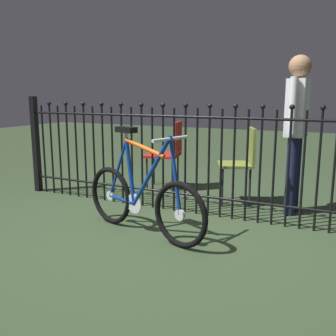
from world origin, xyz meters
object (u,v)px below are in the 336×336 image
object	(u,v)px
chair_olive	(243,158)
chair_red	(169,149)
person_visitor	(296,122)
bicycle	(142,198)

from	to	relation	value
chair_olive	chair_red	distance (m)	1.06
chair_red	person_visitor	xyz separation A→B (m)	(1.59, -0.37, 0.43)
bicycle	person_visitor	world-z (taller)	person_visitor
bicycle	chair_red	xyz separation A→B (m)	(-0.51, 1.59, 0.19)
bicycle	chair_red	bearing A→B (deg)	107.73
chair_red	chair_olive	bearing A→B (deg)	-14.25
bicycle	chair_olive	distance (m)	1.44
chair_red	person_visitor	world-z (taller)	person_visitor
chair_red	bicycle	bearing A→B (deg)	-72.27
chair_red	person_visitor	distance (m)	1.69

